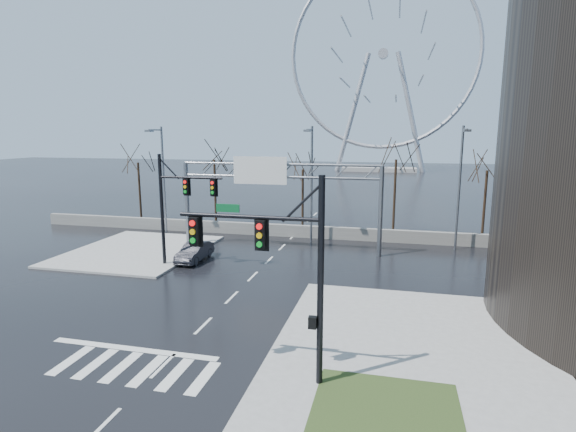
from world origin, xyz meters
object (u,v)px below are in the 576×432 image
(car, at_px, (195,252))
(sign_gantry, at_px, (274,187))
(signal_mast_far, at_px, (176,200))
(ferris_wheel, at_px, (383,62))
(signal_mast_near, at_px, (284,260))

(car, bearing_deg, sign_gantry, 41.47)
(sign_gantry, distance_m, car, 8.02)
(sign_gantry, bearing_deg, signal_mast_far, -132.47)
(sign_gantry, relative_size, ferris_wheel, 0.32)
(signal_mast_near, relative_size, signal_mast_far, 1.00)
(sign_gantry, bearing_deg, ferris_wheel, 86.16)
(signal_mast_far, height_order, ferris_wheel, ferris_wheel)
(ferris_wheel, height_order, car, ferris_wheel)
(ferris_wheel, bearing_deg, sign_gantry, -93.84)
(sign_gantry, bearing_deg, car, -139.07)
(car, bearing_deg, signal_mast_near, -53.74)
(sign_gantry, xyz_separation_m, car, (-5.02, -4.35, -4.50))
(signal_mast_far, bearing_deg, ferris_wheel, 82.80)
(signal_mast_near, height_order, signal_mast_far, same)
(signal_mast_near, relative_size, ferris_wheel, 0.16)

